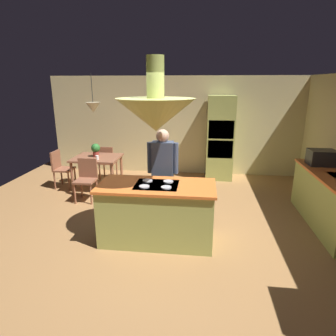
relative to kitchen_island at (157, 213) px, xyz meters
The scene contains 15 objects.
ground 0.50m from the kitchen_island, 90.00° to the left, with size 8.16×8.16×0.00m, color #9E7042.
wall_back 3.74m from the kitchen_island, 90.00° to the left, with size 6.80×0.10×2.55m, color beige.
kitchen_island is the anchor object (origin of this frame).
counter_run_right 2.95m from the kitchen_island, 15.71° to the left, with size 0.73×2.11×0.91m.
oven_tower 3.47m from the kitchen_island, 71.26° to the left, with size 0.66×0.62×2.08m.
dining_table 2.71m from the kitchen_island, 128.99° to the left, with size 1.02×0.87×0.76m.
person_at_island 0.83m from the kitchen_island, 89.96° to the left, with size 0.53×0.22×1.64m.
range_hood 1.51m from the kitchen_island, ahead, with size 1.10×1.10×1.00m.
pendant_light_over_table 3.04m from the kitchen_island, 128.99° to the left, with size 0.32×0.32×0.82m.
chair_facing_island 2.23m from the kitchen_island, 139.65° to the left, with size 0.40×0.40×0.87m.
chair_by_back_wall 3.24m from the kitchen_island, 121.67° to the left, with size 0.40×0.40×0.87m.
chair_at_corner 3.33m from the kitchen_island, 140.96° to the left, with size 0.40×0.40×0.87m.
potted_plant_on_table 2.78m from the kitchen_island, 128.96° to the left, with size 0.20×0.20×0.30m.
cup_on_table 2.50m from the kitchen_island, 130.52° to the left, with size 0.07×0.07×0.09m, color white.
microwave_on_counter 3.23m from the kitchen_island, 26.57° to the left, with size 0.46×0.36×0.28m, color #232326.
Camera 1 is at (0.64, -4.18, 2.36)m, focal length 30.80 mm.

